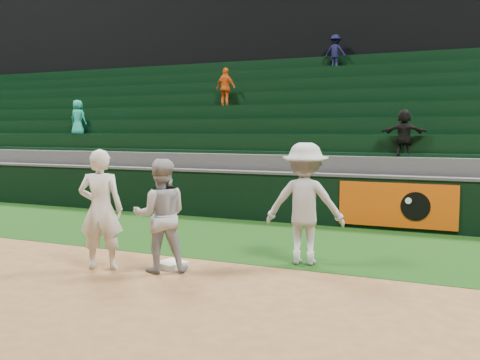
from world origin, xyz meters
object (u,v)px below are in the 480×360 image
Objects in this scene: first_baseman at (101,210)px; baserunner at (161,216)px; base_coach at (305,204)px; first_base at (171,265)px.

first_baseman is 1.08× the size of baserunner.
base_coach is at bearing -176.64° from baserunner.
first_base is at bearing -173.19° from first_baseman.
first_base is 1.47m from first_baseman.
first_baseman is at bearing -151.47° from first_base.
baserunner is (0.97, 0.27, -0.08)m from first_baseman.
baserunner is at bearing 25.30° from base_coach.
baserunner is at bearing 173.60° from first_baseman.
first_base is 0.20× the size of base_coach.
first_base is 0.23× the size of baserunner.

